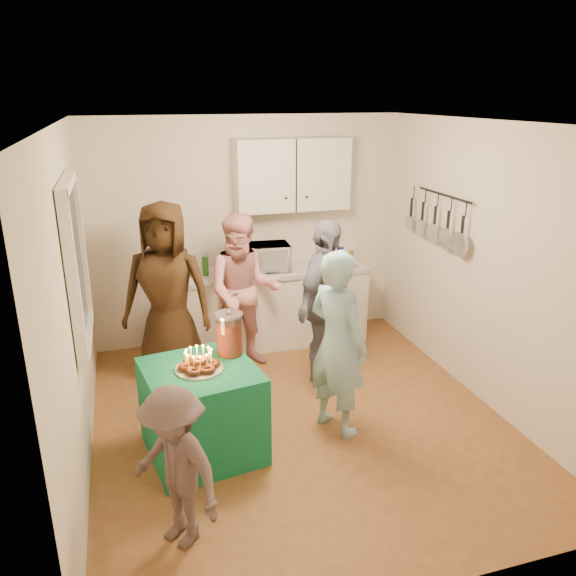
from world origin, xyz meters
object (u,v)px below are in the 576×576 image
object	(u,v)px
woman_back_right	(325,302)
man_birthday	(338,343)
punch_jar	(229,335)
woman_back_center	(244,292)
microwave	(265,257)
party_table	(202,411)
child_near_left	(175,468)
counter	(271,308)
woman_back_left	(167,293)

from	to	relation	value
woman_back_right	man_birthday	bearing A→B (deg)	-148.07
punch_jar	woman_back_center	distance (m)	1.33
microwave	party_table	distance (m)	2.30
woman_back_center	child_near_left	size ratio (longest dim) A/B	1.48
counter	woman_back_center	xyz separation A→B (m)	(-0.42, -0.46, 0.41)
party_table	child_near_left	distance (m)	1.00
woman_back_left	counter	bearing A→B (deg)	42.99
counter	man_birthday	world-z (taller)	man_birthday
counter	child_near_left	bearing A→B (deg)	-116.06
counter	microwave	size ratio (longest dim) A/B	4.08
microwave	man_birthday	bearing A→B (deg)	-81.34
party_table	punch_jar	bearing A→B (deg)	35.52
child_near_left	counter	bearing A→B (deg)	117.55
microwave	punch_jar	xyz separation A→B (m)	(-0.75, -1.73, -0.13)
party_table	child_near_left	world-z (taller)	child_near_left
microwave	man_birthday	size ratio (longest dim) A/B	0.33
counter	woman_back_left	bearing A→B (deg)	-157.32
microwave	child_near_left	size ratio (longest dim) A/B	0.48
counter	woman_back_left	xyz separation A→B (m)	(-1.22, -0.51, 0.49)
woman_back_left	woman_back_center	size ratio (longest dim) A/B	1.11
counter	party_table	distance (m)	2.23
woman_back_right	party_table	bearing A→B (deg)	168.93
woman_back_center	woman_back_right	size ratio (longest dim) A/B	1.00
punch_jar	man_birthday	bearing A→B (deg)	-12.16
counter	child_near_left	world-z (taller)	child_near_left
man_birthday	woman_back_right	size ratio (longest dim) A/B	0.98
woman_back_center	woman_back_right	xyz separation A→B (m)	(0.70, -0.55, 0.00)
punch_jar	child_near_left	distance (m)	1.33
woman_back_left	woman_back_center	bearing A→B (deg)	23.48
counter	woman_back_right	xyz separation A→B (m)	(0.28, -1.02, 0.41)
child_near_left	punch_jar	bearing A→B (deg)	116.48
man_birthday	woman_back_right	bearing A→B (deg)	-40.30
party_table	man_birthday	xyz separation A→B (m)	(1.17, 0.01, 0.44)
counter	child_near_left	distance (m)	3.20
microwave	man_birthday	xyz separation A→B (m)	(0.13, -1.92, -0.24)
party_table	counter	bearing A→B (deg)	60.32
woman_back_center	woman_back_right	distance (m)	0.89
counter	man_birthday	bearing A→B (deg)	-88.08
microwave	child_near_left	world-z (taller)	microwave
man_birthday	woman_back_center	size ratio (longest dim) A/B	0.98
woman_back_center	child_near_left	distance (m)	2.61
punch_jar	counter	bearing A→B (deg)	64.65
microwave	party_table	size ratio (longest dim) A/B	0.63
party_table	woman_back_right	bearing A→B (deg)	33.58
microwave	woman_back_center	distance (m)	0.63
counter	woman_back_center	bearing A→B (deg)	-132.21
punch_jar	child_near_left	xyz separation A→B (m)	(-0.58, -1.14, -0.37)
microwave	woman_back_center	bearing A→B (deg)	-122.64
microwave	child_near_left	bearing A→B (deg)	-110.22
punch_jar	party_table	bearing A→B (deg)	-144.48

